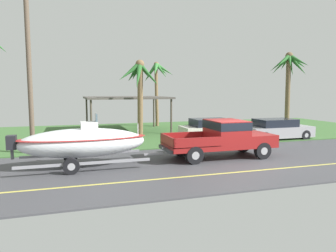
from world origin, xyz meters
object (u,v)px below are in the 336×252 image
pickup_truck_towing (225,137)px  palm_tree_far_left (157,75)px  boat_on_trailer (83,143)px  parked_sedan_near (277,129)px  carport_awning (126,98)px  utility_pole (29,63)px  palm_tree_near_right (289,70)px  parked_sedan_far (212,129)px  palm_tree_near_left (139,80)px

pickup_truck_towing → palm_tree_far_left: palm_tree_far_left is taller
boat_on_trailer → parked_sedan_near: size_ratio=1.41×
carport_awning → parked_sedan_near: bearing=-37.8°
palm_tree_far_left → utility_pole: (-9.54, -10.42, -0.03)m
parked_sedan_near → palm_tree_near_right: size_ratio=0.71×
parked_sedan_far → palm_tree_near_right: (8.51, 3.16, 4.27)m
boat_on_trailer → carport_awning: (3.87, 10.93, 1.58)m
boat_on_trailer → parked_sedan_near: boat_on_trailer is taller
boat_on_trailer → carport_awning: size_ratio=1.03×
palm_tree_near_left → pickup_truck_towing: bearing=-71.8°
palm_tree_near_right → palm_tree_far_left: size_ratio=1.11×
boat_on_trailer → palm_tree_far_left: (7.23, 14.01, 3.60)m
pickup_truck_towing → palm_tree_near_right: palm_tree_near_right is taller
carport_awning → pickup_truck_towing: bearing=-75.3°
palm_tree_near_left → utility_pole: bearing=-147.5°
parked_sedan_near → carport_awning: (-8.86, 6.86, 1.97)m
palm_tree_near_right → parked_sedan_near: bearing=-133.8°
carport_awning → boat_on_trailer: bearing=-109.5°
parked_sedan_far → palm_tree_near_left: (-4.50, 2.15, 3.31)m
boat_on_trailer → palm_tree_near_right: 19.69m
pickup_truck_towing → palm_tree_far_left: bearing=88.0°
parked_sedan_far → utility_pole: size_ratio=0.48×
carport_awning → palm_tree_near_right: bearing=-9.3°
parked_sedan_far → palm_tree_near_left: 5.99m
palm_tree_far_left → utility_pole: bearing=-132.5°
palm_tree_near_left → parked_sedan_far: bearing=-25.5°
boat_on_trailer → palm_tree_near_left: 9.27m
parked_sedan_far → palm_tree_far_left: 9.44m
pickup_truck_towing → boat_on_trailer: bearing=-180.0°
pickup_truck_towing → parked_sedan_near: (5.99, 4.07, -0.35)m
pickup_truck_towing → utility_pole: 10.38m
carport_awning → utility_pole: utility_pole is taller
pickup_truck_towing → parked_sedan_near: pickup_truck_towing is taller
palm_tree_near_left → utility_pole: 7.74m
boat_on_trailer → utility_pole: 5.56m
parked_sedan_far → utility_pole: bearing=-169.7°
palm_tree_near_right → utility_pole: utility_pole is taller
palm_tree_near_right → boat_on_trailer: bearing=-153.1°
utility_pole → palm_tree_near_left: bearing=32.5°
parked_sedan_far → carport_awning: (-4.83, 5.35, 1.97)m
carport_awning → parked_sedan_far: bearing=-47.9°
pickup_truck_towing → palm_tree_far_left: size_ratio=0.96×
pickup_truck_towing → boat_on_trailer: 6.75m
palm_tree_far_left → pickup_truck_towing: bearing=-92.0°
parked_sedan_far → palm_tree_near_right: 10.03m
parked_sedan_near → carport_awning: 11.38m
boat_on_trailer → utility_pole: utility_pole is taller
parked_sedan_near → palm_tree_far_left: size_ratio=0.79×
pickup_truck_towing → parked_sedan_far: 5.93m
palm_tree_far_left → palm_tree_near_right: bearing=-27.8°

